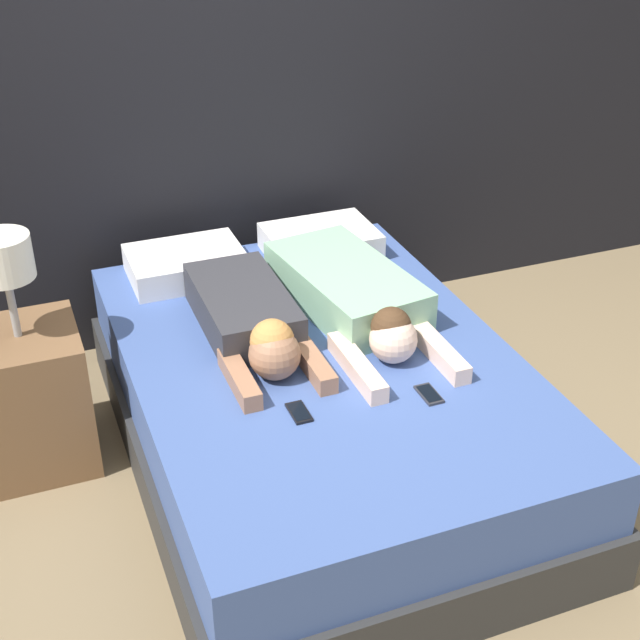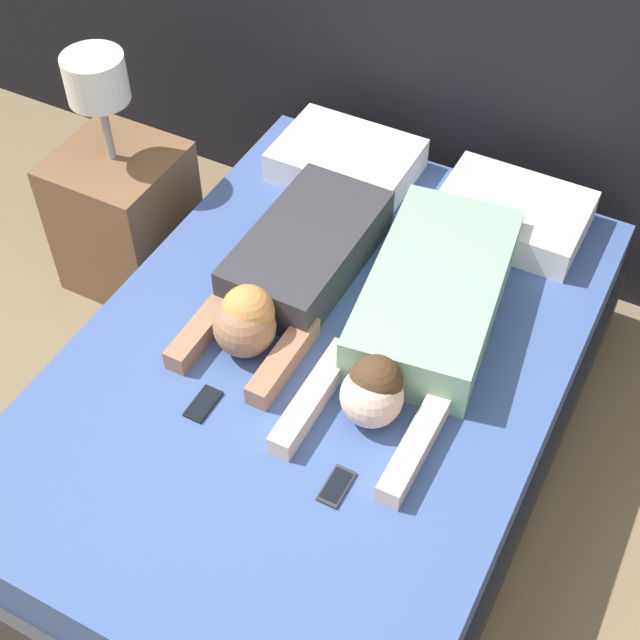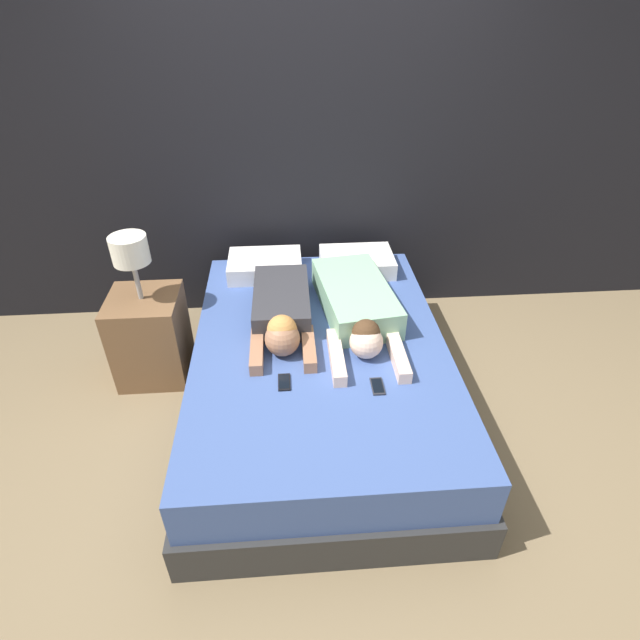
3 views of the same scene
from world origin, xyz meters
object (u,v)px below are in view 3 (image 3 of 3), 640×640
Objects in this scene: cell_phone_left at (284,382)px; cell_phone_right at (377,386)px; pillow_head_right at (357,262)px; pillow_head_left at (265,265)px; person_left at (282,312)px; person_right at (357,306)px; bed at (320,375)px; nightstand at (149,331)px.

cell_phone_right is at bearing -8.01° from cell_phone_left.
cell_phone_right is (-0.06, -1.23, -0.05)m from pillow_head_right.
pillow_head_right reaches higher than cell_phone_right.
person_left is (0.11, -0.63, 0.03)m from pillow_head_left.
pillow_head_right is (0.64, 0.00, 0.00)m from pillow_head_left.
person_left is at bearing -130.33° from pillow_head_right.
cell_phone_right is at bearing -87.97° from person_right.
bed is at bearing 58.09° from cell_phone_left.
cell_phone_left is 1.00× the size of cell_phone_right.
pillow_head_right is 0.50× the size of nightstand.
person_right reaches higher than pillow_head_right.
bed is 16.99× the size of cell_phone_right.
cell_phone_left is at bearing -84.50° from pillow_head_left.
person_right is at bearing -8.18° from nightstand.
pillow_head_right is 0.61m from person_right.
person_right is 0.72m from cell_phone_left.
person_left is (-0.53, -0.63, 0.03)m from pillow_head_right.
cell_phone_right is at bearing -64.49° from pillow_head_left.
bed is 0.94m from pillow_head_left.
pillow_head_left is at bearing 180.00° from pillow_head_right.
pillow_head_left is at bearing 28.64° from nightstand.
person_left reaches higher than pillow_head_right.
bed is at bearing -68.60° from pillow_head_left.
nightstand is (-0.75, -0.41, -0.23)m from pillow_head_left.
cell_phone_right is 0.12× the size of nightstand.
person_right is at bearing 42.50° from bed.
nightstand is (-1.08, 0.41, 0.09)m from bed.
cell_phone_right is (0.26, -0.40, 0.26)m from bed.
pillow_head_right reaches higher than cell_phone_left.
pillow_head_right is 1.28m from cell_phone_left.
nightstand is (-1.40, -0.41, -0.23)m from pillow_head_right.
person_right is (-0.08, -0.60, 0.03)m from pillow_head_right.
cell_phone_left reaches higher than bed.
cell_phone_left is 0.12× the size of nightstand.
cell_phone_right reaches higher than bed.
nightstand reaches higher than cell_phone_left.
nightstand is at bearing 165.85° from person_left.
person_left is 0.54m from cell_phone_left.
nightstand is (-0.86, 0.22, -0.25)m from person_left.
pillow_head_left is 0.64m from pillow_head_right.
cell_phone_left is 0.48m from cell_phone_right.
nightstand reaches higher than bed.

